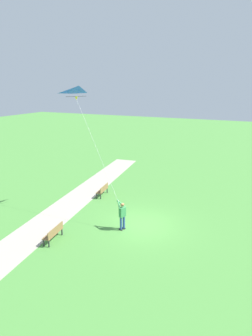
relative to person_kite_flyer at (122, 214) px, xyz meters
name	(u,v)px	position (x,y,z in m)	size (l,w,h in m)	color
ground_plane	(143,225)	(-0.91, -1.06, -1.05)	(120.00, 120.00, 0.00)	#4C8E3D
walkway_path	(49,220)	(4.81, 0.94, -1.04)	(2.40, 32.00, 0.02)	#ADA393
person_kite_flyer	(122,214)	(0.00, 0.00, 0.00)	(0.63, 0.49, 1.83)	#232328
flying_kite	(79,94)	(3.65, -1.47, 6.82)	(3.98, 2.21, 6.47)	blue
park_bench_near_walkway	(103,190)	(3.68, -4.21, -0.54)	(0.60, 1.54, 0.88)	olive
park_bench_far_walkway	(54,232)	(2.93, 2.75, -0.54)	(0.60, 1.54, 0.88)	olive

